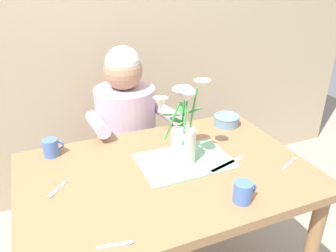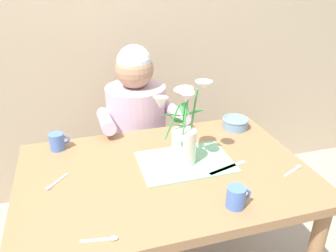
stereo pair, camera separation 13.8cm
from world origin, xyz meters
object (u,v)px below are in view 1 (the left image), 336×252
object	(u,v)px
tea_cup	(51,148)
dinner_knife	(227,164)
coffee_cup	(243,192)
seated_person	(128,142)
ceramic_bowl	(227,120)
flower_vase	(183,128)

from	to	relation	value
tea_cup	dinner_knife	bearing A→B (deg)	-28.58
coffee_cup	tea_cup	distance (m)	0.86
seated_person	tea_cup	size ratio (longest dim) A/B	12.20
seated_person	dinner_knife	distance (m)	0.74
coffee_cup	tea_cup	world-z (taller)	same
ceramic_bowl	coffee_cup	xyz separation A→B (m)	(-0.29, -0.58, 0.01)
flower_vase	dinner_knife	xyz separation A→B (m)	(0.16, -0.10, -0.16)
flower_vase	coffee_cup	world-z (taller)	flower_vase
dinner_knife	tea_cup	size ratio (longest dim) A/B	2.04
seated_person	ceramic_bowl	xyz separation A→B (m)	(0.46, -0.33, 0.21)
flower_vase	tea_cup	size ratio (longest dim) A/B	3.92
ceramic_bowl	tea_cup	distance (m)	0.89
ceramic_bowl	tea_cup	size ratio (longest dim) A/B	1.46
ceramic_bowl	dinner_knife	bearing A→B (deg)	-120.94
seated_person	dinner_knife	bearing A→B (deg)	-65.33
flower_vase	ceramic_bowl	bearing A→B (deg)	32.88
ceramic_bowl	seated_person	bearing A→B (deg)	144.07
ceramic_bowl	coffee_cup	world-z (taller)	coffee_cup
ceramic_bowl	flower_vase	bearing A→B (deg)	-147.12
dinner_knife	coffee_cup	xyz separation A→B (m)	(-0.08, -0.23, 0.04)
flower_vase	coffee_cup	size ratio (longest dim) A/B	3.92
ceramic_bowl	dinner_knife	xyz separation A→B (m)	(-0.21, -0.34, -0.03)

